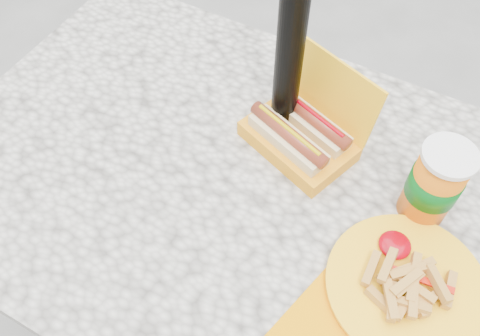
% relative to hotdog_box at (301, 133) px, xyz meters
% --- Properties ---
extents(ground, '(60.00, 60.00, 0.00)m').
position_rel_hotdog_box_xyz_m(ground, '(-0.05, -0.13, -0.79)').
color(ground, slate).
extents(picnic_table, '(1.20, 0.80, 0.75)m').
position_rel_hotdog_box_xyz_m(picnic_table, '(-0.05, -0.13, -0.15)').
color(picnic_table, beige).
rests_on(picnic_table, ground).
extents(hotdog_box, '(0.25, 0.22, 0.17)m').
position_rel_hotdog_box_xyz_m(hotdog_box, '(0.00, 0.00, 0.00)').
color(hotdog_box, yellow).
rests_on(hotdog_box, picnic_table).
extents(fries_plate, '(0.30, 0.37, 0.05)m').
position_rel_hotdog_box_xyz_m(fries_plate, '(0.27, -0.20, -0.02)').
color(fries_plate, orange).
rests_on(fries_plate, picnic_table).
extents(soda_cup, '(0.09, 0.09, 0.17)m').
position_rel_hotdog_box_xyz_m(soda_cup, '(0.25, -0.03, 0.05)').
color(soda_cup, orange).
rests_on(soda_cup, picnic_table).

